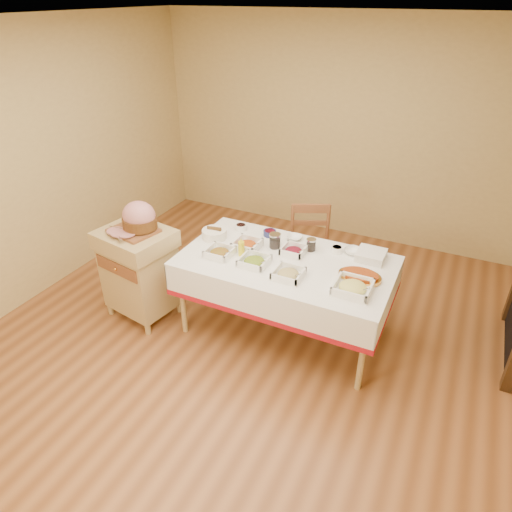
{
  "coord_description": "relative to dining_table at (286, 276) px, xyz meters",
  "views": [
    {
      "loc": [
        1.53,
        -2.84,
        2.77
      ],
      "look_at": [
        0.06,
        0.2,
        0.79
      ],
      "focal_mm": 32.0,
      "sensor_mm": 36.0,
      "label": 1
    }
  ],
  "objects": [
    {
      "name": "room_shell",
      "position": [
        -0.3,
        -0.3,
        0.7
      ],
      "size": [
        5.0,
        5.0,
        5.0
      ],
      "color": "brown",
      "rests_on": "ground"
    },
    {
      "name": "dining_table",
      "position": [
        0.0,
        0.0,
        0.0
      ],
      "size": [
        1.82,
        1.02,
        0.76
      ],
      "color": "tan",
      "rests_on": "ground"
    },
    {
      "name": "butcher_cart",
      "position": [
        -1.33,
        -0.35,
        -0.09
      ],
      "size": [
        0.71,
        0.63,
        0.9
      ],
      "color": "tan",
      "rests_on": "ground"
    },
    {
      "name": "dining_chair",
      "position": [
        -0.03,
        0.71,
        -0.12
      ],
      "size": [
        0.55,
        0.54,
        0.93
      ],
      "color": "brown",
      "rests_on": "ground"
    },
    {
      "name": "ham_on_board",
      "position": [
        -1.29,
        -0.32,
        0.42
      ],
      "size": [
        0.43,
        0.41,
        0.28
      ],
      "color": "brown",
      "rests_on": "butcher_cart"
    },
    {
      "name": "serving_dish_a",
      "position": [
        -0.55,
        -0.18,
        0.19
      ],
      "size": [
        0.23,
        0.22,
        0.1
      ],
      "color": "white",
      "rests_on": "dining_table"
    },
    {
      "name": "serving_dish_b",
      "position": [
        -0.22,
        -0.18,
        0.19
      ],
      "size": [
        0.23,
        0.23,
        0.09
      ],
      "color": "white",
      "rests_on": "dining_table"
    },
    {
      "name": "serving_dish_c",
      "position": [
        0.12,
        -0.24,
        0.19
      ],
      "size": [
        0.23,
        0.23,
        0.09
      ],
      "color": "white",
      "rests_on": "dining_table"
    },
    {
      "name": "serving_dish_d",
      "position": [
        0.64,
        -0.21,
        0.2
      ],
      "size": [
        0.28,
        0.28,
        0.11
      ],
      "color": "white",
      "rests_on": "dining_table"
    },
    {
      "name": "serving_dish_e",
      "position": [
        -0.4,
        0.04,
        0.2
      ],
      "size": [
        0.24,
        0.23,
        0.11
      ],
      "color": "white",
      "rests_on": "dining_table"
    },
    {
      "name": "serving_dish_f",
      "position": [
        0.01,
        0.13,
        0.19
      ],
      "size": [
        0.21,
        0.2,
        0.1
      ],
      "color": "white",
      "rests_on": "dining_table"
    },
    {
      "name": "small_bowl_left",
      "position": [
        -0.62,
        0.35,
        0.19
      ],
      "size": [
        0.11,
        0.11,
        0.05
      ],
      "color": "white",
      "rests_on": "dining_table"
    },
    {
      "name": "small_bowl_mid",
      "position": [
        -0.32,
        0.36,
        0.19
      ],
      "size": [
        0.12,
        0.12,
        0.05
      ],
      "color": "navy",
      "rests_on": "dining_table"
    },
    {
      "name": "small_bowl_right",
      "position": [
        0.35,
        0.33,
        0.19
      ],
      "size": [
        0.1,
        0.1,
        0.05
      ],
      "color": "white",
      "rests_on": "dining_table"
    },
    {
      "name": "bowl_white_imported",
      "position": [
        -0.08,
        0.39,
        0.18
      ],
      "size": [
        0.15,
        0.15,
        0.03
      ],
      "primitive_type": "imported",
      "rotation": [
        0.0,
        0.0,
        0.04
      ],
      "color": "white",
      "rests_on": "dining_table"
    },
    {
      "name": "bowl_small_imported",
      "position": [
        0.48,
        0.36,
        0.18
      ],
      "size": [
        0.16,
        0.16,
        0.05
      ],
      "primitive_type": "imported",
      "rotation": [
        0.0,
        0.0,
        0.1
      ],
      "color": "white",
      "rests_on": "dining_table"
    },
    {
      "name": "preserve_jar_left",
      "position": [
        -0.18,
        0.16,
        0.22
      ],
      "size": [
        0.11,
        0.11,
        0.13
      ],
      "color": "silver",
      "rests_on": "dining_table"
    },
    {
      "name": "preserve_jar_right",
      "position": [
        0.13,
        0.26,
        0.21
      ],
      "size": [
        0.09,
        0.09,
        0.11
      ],
      "color": "silver",
      "rests_on": "dining_table"
    },
    {
      "name": "mustard_bottle",
      "position": [
        -0.39,
        -0.09,
        0.24
      ],
      "size": [
        0.05,
        0.05,
        0.17
      ],
      "color": "yellow",
      "rests_on": "dining_table"
    },
    {
      "name": "bread_basket",
      "position": [
        -0.76,
        0.09,
        0.21
      ],
      "size": [
        0.23,
        0.23,
        0.1
      ],
      "color": "white",
      "rests_on": "dining_table"
    },
    {
      "name": "plate_stack",
      "position": [
        0.65,
        0.34,
        0.2
      ],
      "size": [
        0.24,
        0.24,
        0.07
      ],
      "color": "white",
      "rests_on": "dining_table"
    },
    {
      "name": "brass_platter",
      "position": [
        0.64,
        -0.01,
        0.18
      ],
      "size": [
        0.35,
        0.25,
        0.05
      ],
      "color": "gold",
      "rests_on": "dining_table"
    }
  ]
}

